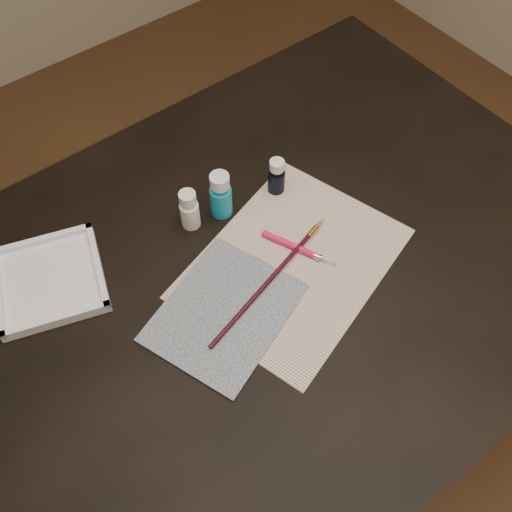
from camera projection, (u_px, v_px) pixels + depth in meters
ground at (256, 412)px, 1.64m from camera, size 3.50×3.50×0.02m
table at (256, 358)px, 1.31m from camera, size 1.30×0.90×0.75m
paper at (293, 263)px, 1.01m from camera, size 0.45×0.39×0.00m
canvas at (224, 312)px, 0.95m from camera, size 0.29×0.27×0.00m
paint_bottle_white at (189, 209)px, 1.02m from camera, size 0.04×0.04×0.09m
paint_bottle_cyan at (221, 195)px, 1.03m from camera, size 0.04×0.04×0.10m
paint_bottle_navy at (277, 176)px, 1.07m from camera, size 0.04×0.04×0.08m
paintbrush at (272, 278)px, 0.98m from camera, size 0.32×0.09×0.01m
craft_knife at (301, 249)px, 1.02m from camera, size 0.07×0.14×0.01m
palette_tray at (50, 279)px, 0.98m from camera, size 0.23×0.23×0.02m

